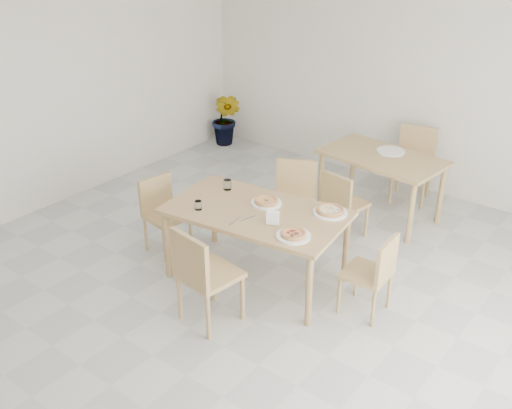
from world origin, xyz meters
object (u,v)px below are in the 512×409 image
Objects in this scene: pizza_mushroom at (330,210)px; napkin_holder at (273,218)px; plate_margherita at (266,203)px; pizza_pepperoni at (293,234)px; potted_plant at (226,119)px; chair_south at (202,272)px; tumbler_b at (198,205)px; main_table at (256,217)px; chair_west at (162,209)px; chair_north at (294,196)px; plate_mushroom at (330,212)px; tumbler_a at (227,185)px; chair_back_s at (342,201)px; chair_back_n at (414,158)px; chair_east at (375,270)px; pizza_margherita at (266,201)px; plate_empty at (391,151)px; plate_pepperoni at (293,236)px.

pizza_mushroom is 0.58m from napkin_holder.
pizza_pepperoni reaches higher than plate_margherita.
chair_south is at bearing -52.06° from potted_plant.
tumbler_b is at bearing 167.52° from napkin_holder.
main_table is 2.23× the size of chair_west.
tumbler_b is at bearing -131.69° from plate_margherita.
chair_west is at bearing 165.21° from tumbler_b.
plate_mushroom is at bearing -59.09° from chair_north.
main_table is at bearing -146.77° from pizza_mushroom.
plate_margherita is 3.60m from potted_plant.
chair_south is 8.97× the size of tumbler_a.
tumbler_a is at bearing -52.22° from chair_south.
chair_back_s is 1.45m from chair_back_n.
tumbler_b is 0.10× the size of chair_back_n.
chair_east is 0.68m from plate_mushroom.
chair_west is 3.12m from potted_plant.
tumbler_a reaches higher than pizza_margherita.
chair_east is 2.45× the size of plate_mushroom.
chair_north is at bearing 103.23° from pizza_margherita.
potted_plant is (-2.91, 2.75, -0.41)m from napkin_holder.
chair_east is 1.35m from chair_back_s.
plate_pepperoni is at bearing -83.98° from plate_empty.
napkin_holder is 0.15× the size of chair_back_n.
chair_west is 1.72m from pizza_pepperoni.
chair_west reaches higher than main_table.
chair_south is at bearing -127.26° from plate_pepperoni.
tumbler_a is at bearing 131.58° from napkin_holder.
main_table is at bearing 35.95° from tumbler_b.
pizza_margherita is at bearing -43.22° from potted_plant.
pizza_margherita is 0.83× the size of plate_empty.
pizza_mushroom is 0.38× the size of potted_plant.
tumbler_b is (-0.43, -0.48, 0.03)m from plate_margherita.
tumbler_a reaches higher than plate_pepperoni.
main_table is 2.66m from chair_back_n.
plate_margherita is 0.91× the size of plate_empty.
tumbler_a is at bearing 160.31° from pizza_pepperoni.
chair_south is 3.15× the size of plate_margherita.
chair_south is 6.82× the size of napkin_holder.
napkin_holder reaches higher than chair_north.
chair_back_n is at bearing 73.97° from main_table.
pizza_margherita is at bearing -101.58° from chair_north.
napkin_holder is (0.72, 0.18, 0.02)m from tumbler_b.
chair_north is 0.94m from plate_mushroom.
chair_west is 0.88× the size of chair_back_n.
chair_back_n is at bearing 80.80° from pizza_margherita.
tumbler_a reaches higher than chair_back_s.
chair_west reaches higher than plate_empty.
plate_empty is at bearing 66.88° from tumbler_a.
pizza_margherita is at bearing -99.40° from plate_empty.
chair_back_s is 0.97m from plate_empty.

